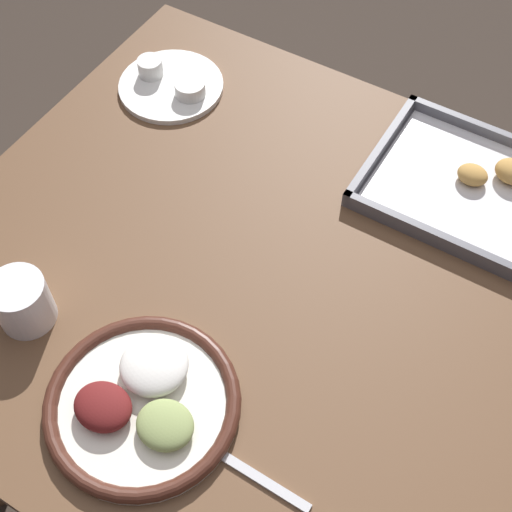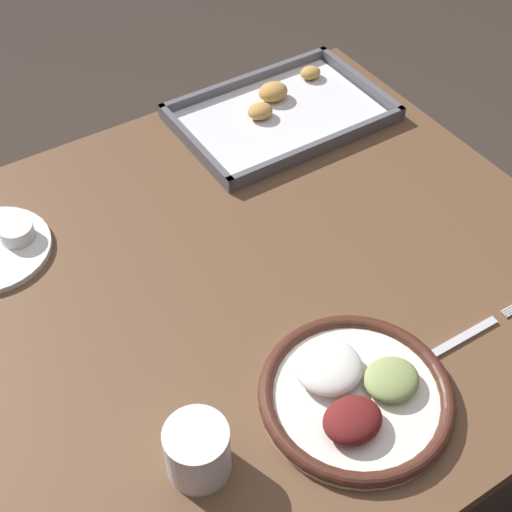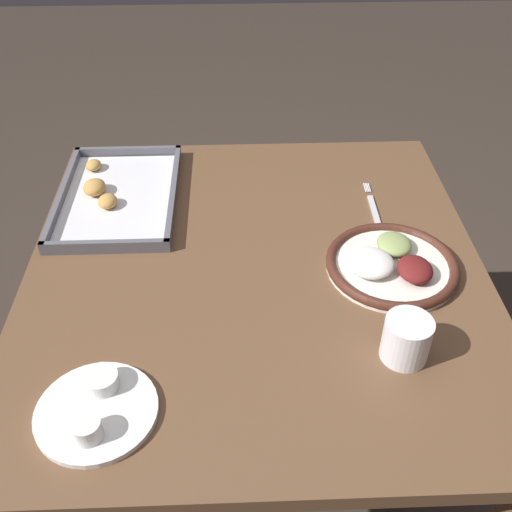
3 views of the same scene
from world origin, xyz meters
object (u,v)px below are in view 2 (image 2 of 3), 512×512
at_px(baking_tray, 281,112).
at_px(drinking_cup, 198,451).
at_px(dinner_plate, 355,393).
at_px(fork, 458,340).

xyz_separation_m(baking_tray, drinking_cup, (-0.48, -0.54, 0.03)).
height_order(dinner_plate, fork, dinner_plate).
xyz_separation_m(dinner_plate, fork, (0.18, -0.01, -0.01)).
bearing_deg(baking_tray, dinner_plate, -115.02).
distance_m(baking_tray, drinking_cup, 0.72).
bearing_deg(drinking_cup, baking_tray, 48.33).
relative_size(fork, drinking_cup, 2.83).
distance_m(fork, drinking_cup, 0.40).
xyz_separation_m(fork, baking_tray, (0.08, 0.57, 0.01)).
bearing_deg(dinner_plate, fork, -1.61).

